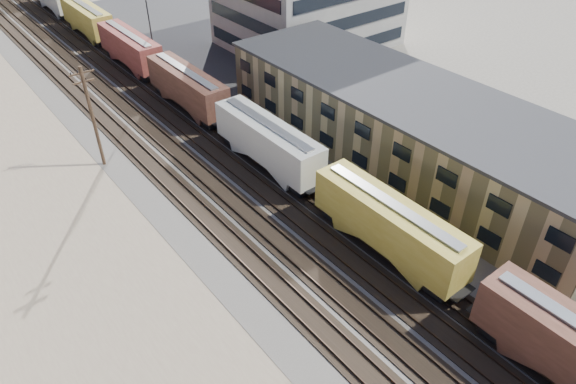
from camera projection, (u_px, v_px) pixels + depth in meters
ballast_bed at (149, 109)px, 58.90m from camera, size 18.00×200.00×0.06m
asphalt_lot at (377, 102)px, 60.35m from camera, size 26.00×120.00×0.04m
rail_tracks at (144, 110)px, 58.58m from camera, size 11.40×200.00×0.24m
freight_train at (224, 111)px, 52.53m from camera, size 3.00×119.74×4.46m
warehouse at (407, 125)px, 48.38m from camera, size 12.40×40.40×7.25m
utility_pole_north at (92, 116)px, 46.49m from camera, size 2.20×0.32×10.00m
parked_car_blue at (331, 75)px, 64.96m from camera, size 3.71×5.24×1.33m
parked_car_far at (329, 53)px, 70.74m from camera, size 2.87×4.64×1.47m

